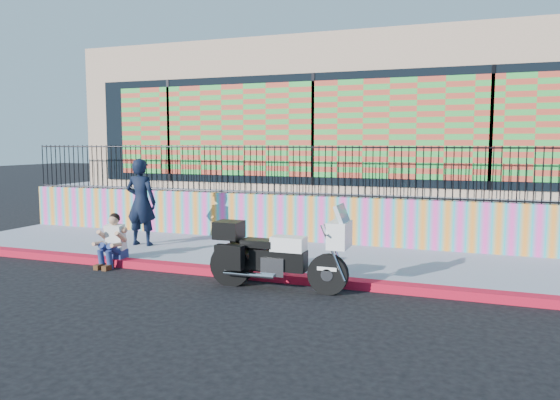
% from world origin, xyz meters
% --- Properties ---
extents(ground, '(90.00, 90.00, 0.00)m').
position_xyz_m(ground, '(0.00, 0.00, 0.00)').
color(ground, black).
rests_on(ground, ground).
extents(red_curb, '(16.00, 0.30, 0.15)m').
position_xyz_m(red_curb, '(0.00, 0.00, 0.07)').
color(red_curb, '#A70B25').
rests_on(red_curb, ground).
extents(sidewalk, '(16.00, 3.00, 0.15)m').
position_xyz_m(sidewalk, '(0.00, 1.65, 0.07)').
color(sidewalk, gray).
rests_on(sidewalk, ground).
extents(mural_wall, '(16.00, 0.20, 1.10)m').
position_xyz_m(mural_wall, '(0.00, 3.25, 0.70)').
color(mural_wall, '#F741AE').
rests_on(mural_wall, sidewalk).
extents(metal_fence, '(15.80, 0.04, 1.20)m').
position_xyz_m(metal_fence, '(0.00, 3.25, 1.85)').
color(metal_fence, black).
rests_on(metal_fence, mural_wall).
extents(elevated_platform, '(16.00, 10.00, 1.25)m').
position_xyz_m(elevated_platform, '(0.00, 8.35, 0.62)').
color(elevated_platform, gray).
rests_on(elevated_platform, ground).
extents(storefront_building, '(14.00, 8.06, 4.00)m').
position_xyz_m(storefront_building, '(0.00, 8.13, 3.25)').
color(storefront_building, tan).
rests_on(storefront_building, elevated_platform).
extents(police_motorcycle, '(2.45, 0.81, 1.52)m').
position_xyz_m(police_motorcycle, '(0.78, -0.55, 0.64)').
color(police_motorcycle, black).
rests_on(police_motorcycle, ground).
extents(police_officer, '(0.76, 0.53, 2.01)m').
position_xyz_m(police_officer, '(-3.31, 1.44, 1.15)').
color(police_officer, black).
rests_on(police_officer, sidewalk).
extents(seated_man, '(0.54, 0.71, 1.06)m').
position_xyz_m(seated_man, '(-2.96, -0.13, 0.45)').
color(seated_man, navy).
rests_on(seated_man, ground).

